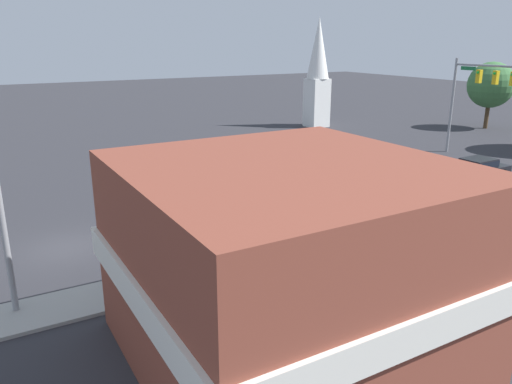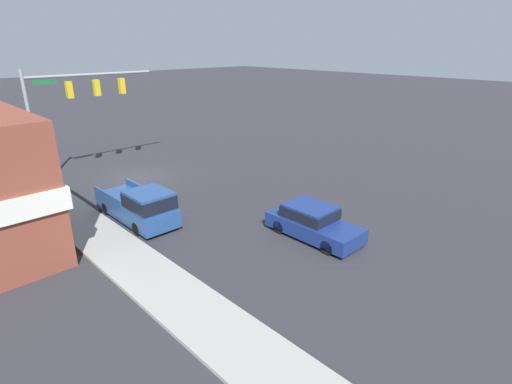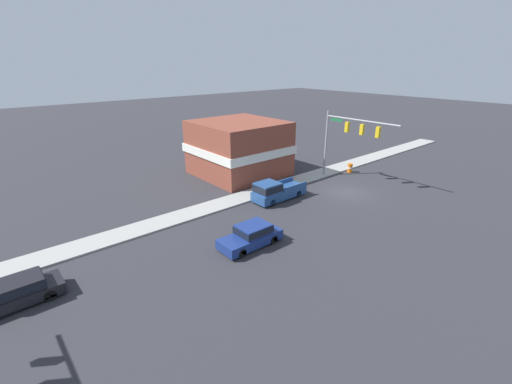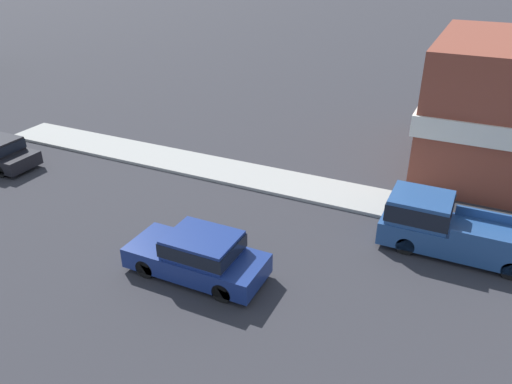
{
  "view_description": "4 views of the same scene",
  "coord_description": "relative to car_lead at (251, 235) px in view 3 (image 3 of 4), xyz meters",
  "views": [
    {
      "loc": [
        23.15,
        -3.09,
        9.35
      ],
      "look_at": [
        1.32,
        9.52,
        1.65
      ],
      "focal_mm": 35.0,
      "sensor_mm": 36.0,
      "label": 1
    },
    {
      "loc": [
        12.05,
        24.56,
        8.73
      ],
      "look_at": [
        0.94,
        12.93,
        2.7
      ],
      "focal_mm": 28.0,
      "sensor_mm": 36.0,
      "label": 2
    },
    {
      "loc": [
        -18.38,
        27.64,
        12.36
      ],
      "look_at": [
        0.31,
        11.79,
        2.93
      ],
      "focal_mm": 24.0,
      "sensor_mm": 36.0,
      "label": 3
    },
    {
      "loc": [
        -13.18,
        6.47,
        10.11
      ],
      "look_at": [
        1.42,
        13.41,
        1.74
      ],
      "focal_mm": 35.0,
      "sensor_mm": 36.0,
      "label": 4
    }
  ],
  "objects": [
    {
      "name": "near_signal_assembly",
      "position": [
        4.12,
        -16.59,
        4.59
      ],
      "size": [
        8.46,
        0.49,
        7.27
      ],
      "color": "gray",
      "rests_on": "ground"
    },
    {
      "name": "car_lead",
      "position": [
        0.0,
        0.0,
        0.0
      ],
      "size": [
        1.93,
        4.66,
        1.56
      ],
      "color": "black",
      "rests_on": "ground"
    },
    {
      "name": "construction_barrel",
      "position": [
        5.66,
        -19.76,
        -0.28
      ],
      "size": [
        0.59,
        0.59,
        1.05
      ],
      "color": "orange",
      "rests_on": "ground"
    },
    {
      "name": "corner_brick_building",
      "position": [
        13.73,
        -9.49,
        2.23
      ],
      "size": [
        9.43,
        9.24,
        6.07
      ],
      "color": "brown",
      "rests_on": "ground"
    },
    {
      "name": "ground_plane",
      "position": [
        1.76,
        -13.96,
        -0.81
      ],
      "size": [
        200.0,
        200.0,
        0.0
      ],
      "primitive_type": "plane",
      "color": "#2D2D33"
    },
    {
      "name": "pickup_truck_parked",
      "position": [
        5.07,
        -7.08,
        0.14
      ],
      "size": [
        1.98,
        5.5,
        1.94
      ],
      "color": "black",
      "rests_on": "ground"
    },
    {
      "name": "car_oncoming",
      "position": [
        3.32,
        13.57,
        -0.06
      ],
      "size": [
        1.85,
        4.46,
        1.43
      ],
      "rotation": [
        0.0,
        0.0,
        3.14
      ],
      "color": "black",
      "rests_on": "ground"
    },
    {
      "name": "sidewalk_curb",
      "position": [
        7.46,
        -13.96,
        -0.74
      ],
      "size": [
        2.4,
        60.0,
        0.14
      ],
      "color": "#9E9E99",
      "rests_on": "ground"
    }
  ]
}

